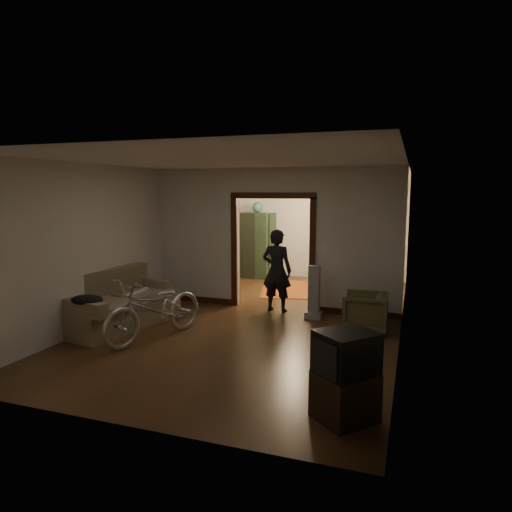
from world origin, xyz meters
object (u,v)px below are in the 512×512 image
at_px(armchair, 365,312).
at_px(locker, 257,245).
at_px(bicycle, 155,308).
at_px(person, 277,271).
at_px(desk, 351,270).
at_px(sofa, 121,299).

bearing_deg(armchair, locker, -142.05).
relative_size(bicycle, armchair, 2.67).
bearing_deg(person, desk, -104.75).
xyz_separation_m(person, desk, (1.03, 3.19, -0.45)).
bearing_deg(sofa, locker, 91.63).
xyz_separation_m(armchair, locker, (-3.29, 3.99, 0.56)).
height_order(sofa, desk, sofa).
height_order(armchair, locker, locker).
xyz_separation_m(sofa, person, (2.28, 1.86, 0.33)).
xyz_separation_m(armchair, person, (-1.78, 0.75, 0.48)).
bearing_deg(bicycle, sofa, 174.07).
distance_m(sofa, locker, 5.17).
bearing_deg(person, bicycle, 62.78).
distance_m(person, desk, 3.38).
bearing_deg(locker, sofa, -82.72).
relative_size(sofa, desk, 2.16).
bearing_deg(desk, sofa, -126.66).
bearing_deg(sofa, bicycle, -13.46).
bearing_deg(desk, person, -111.32).
bearing_deg(armchair, desk, -170.82).
distance_m(bicycle, desk, 5.96).
bearing_deg(bicycle, person, 77.40).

